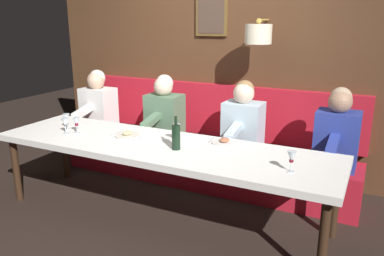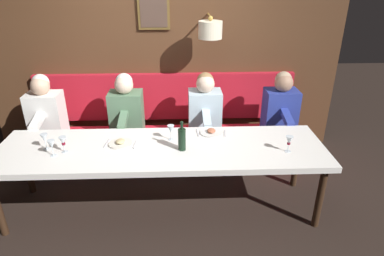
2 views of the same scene
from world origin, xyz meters
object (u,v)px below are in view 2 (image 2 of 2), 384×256
(wine_glass_3, at_px, (44,138))
(wine_glass_4, at_px, (171,130))
(diner_far, at_px, (45,109))
(wine_bottle, at_px, (182,139))
(diner_near, at_px, (205,107))
(wine_glass_0, at_px, (63,141))
(dining_table, at_px, (161,152))
(diner_middle, at_px, (126,108))
(wine_glass_1, at_px, (52,145))
(wine_glass_2, at_px, (289,141))
(diner_nearest, at_px, (281,105))

(wine_glass_3, height_order, wine_glass_4, same)
(diner_far, xyz_separation_m, wine_bottle, (-0.94, -1.64, 0.04))
(diner_near, xyz_separation_m, diner_far, (0.00, 1.94, 0.00))
(diner_far, relative_size, wine_glass_0, 4.82)
(dining_table, distance_m, wine_bottle, 0.28)
(diner_middle, height_order, wine_bottle, diner_middle)
(diner_middle, height_order, wine_glass_1, diner_middle)
(diner_near, distance_m, wine_glass_2, 1.26)
(dining_table, relative_size, diner_nearest, 4.13)
(diner_far, xyz_separation_m, wine_glass_0, (-0.95, -0.51, 0.04))
(diner_near, height_order, wine_bottle, diner_near)
(dining_table, distance_m, wine_glass_0, 0.94)
(dining_table, xyz_separation_m, wine_glass_2, (-0.14, -1.23, 0.17))
(wine_glass_1, bearing_deg, diner_nearest, -67.57)
(dining_table, relative_size, wine_glass_4, 19.92)
(wine_glass_0, relative_size, wine_glass_3, 1.00)
(diner_near, relative_size, wine_glass_1, 4.82)
(wine_glass_1, bearing_deg, diner_middle, -28.47)
(diner_middle, height_order, wine_glass_2, diner_middle)
(diner_nearest, bearing_deg, wine_glass_3, 108.81)
(diner_middle, bearing_deg, wine_glass_4, -142.52)
(dining_table, height_order, wine_glass_2, wine_glass_2)
(wine_glass_4, bearing_deg, diner_middle, 37.48)
(diner_middle, xyz_separation_m, wine_bottle, (-0.94, -0.67, 0.04))
(wine_glass_2, distance_m, wine_glass_4, 1.17)
(wine_glass_0, distance_m, wine_glass_4, 1.05)
(wine_glass_2, distance_m, wine_glass_3, 2.36)
(diner_nearest, distance_m, wine_glass_3, 2.72)
(diner_nearest, bearing_deg, diner_near, 90.00)
(dining_table, height_order, wine_glass_3, wine_glass_3)
(wine_glass_3, bearing_deg, diner_middle, -37.17)
(wine_glass_0, bearing_deg, diner_nearest, -68.25)
(diner_nearest, height_order, wine_glass_0, diner_nearest)
(dining_table, distance_m, diner_middle, 1.00)
(wine_glass_2, bearing_deg, wine_glass_1, 89.81)
(diner_far, bearing_deg, wine_glass_2, -110.96)
(dining_table, height_order, diner_near, diner_near)
(wine_glass_0, bearing_deg, diner_near, -56.48)
(diner_near, height_order, diner_middle, same)
(diner_near, height_order, wine_glass_3, diner_near)
(diner_far, height_order, wine_glass_2, diner_far)
(diner_middle, bearing_deg, wine_glass_3, 142.83)
(wine_glass_0, xyz_separation_m, wine_glass_1, (-0.07, 0.09, 0.00))
(wine_glass_2, xyz_separation_m, wine_bottle, (0.08, 1.02, 0.00))
(diner_nearest, height_order, wine_glass_4, diner_nearest)
(diner_near, relative_size, wine_bottle, 2.64)
(wine_glass_3, bearing_deg, diner_near, -61.71)
(diner_nearest, relative_size, diner_far, 1.00)
(wine_glass_4, bearing_deg, wine_glass_0, 102.01)
(diner_middle, height_order, wine_glass_4, diner_middle)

